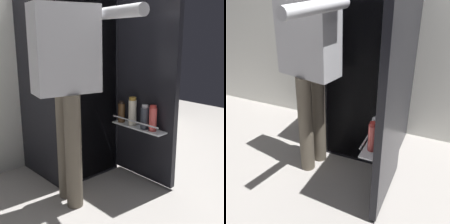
{
  "view_description": "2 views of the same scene",
  "coord_description": "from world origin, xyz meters",
  "views": [
    {
      "loc": [
        -1.54,
        -1.7,
        1.26
      ],
      "look_at": [
        -0.06,
        -0.08,
        0.69
      ],
      "focal_mm": 48.55,
      "sensor_mm": 36.0,
      "label": 1
    },
    {
      "loc": [
        0.7,
        -1.77,
        1.64
      ],
      "look_at": [
        -0.07,
        -0.02,
        0.62
      ],
      "focal_mm": 46.32,
      "sensor_mm": 36.0,
      "label": 2
    }
  ],
  "objects": [
    {
      "name": "kitchen_wall",
      "position": [
        0.0,
        0.94,
        1.25
      ],
      "size": [
        4.4,
        0.1,
        2.49
      ],
      "primitive_type": "cube",
      "color": "silver",
      "rests_on": "ground_plane"
    },
    {
      "name": "refrigerator",
      "position": [
        0.03,
        0.52,
        0.82
      ],
      "size": [
        0.69,
        1.27,
        1.64
      ],
      "color": "black",
      "rests_on": "ground_plane"
    },
    {
      "name": "ground_plane",
      "position": [
        0.0,
        0.0,
        0.0
      ],
      "size": [
        6.64,
        6.64,
        0.0
      ],
      "primitive_type": "plane",
      "color": "gray"
    },
    {
      "name": "person",
      "position": [
        -0.34,
        0.07,
        1.03
      ],
      "size": [
        0.57,
        0.83,
        1.7
      ],
      "color": "#665B4C",
      "rests_on": "ground_plane"
    }
  ]
}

